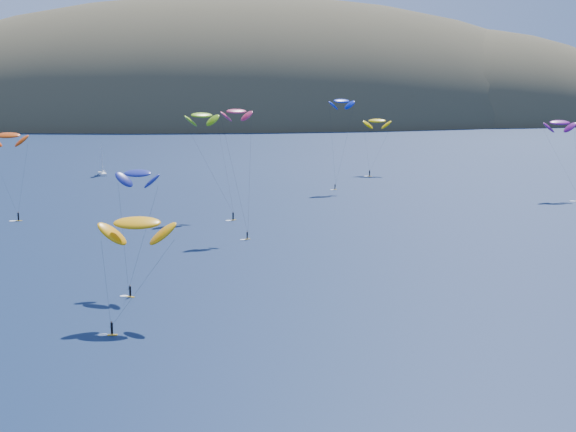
% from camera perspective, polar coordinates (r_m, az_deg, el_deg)
% --- Properties ---
extents(island, '(730.00, 300.00, 210.00)m').
position_cam_1_polar(island, '(625.94, -1.42, 5.92)').
color(island, '#3D3526').
rests_on(island, ground).
extents(sailboat, '(8.90, 7.71, 10.70)m').
position_cam_1_polar(sailboat, '(280.56, -13.07, 3.05)').
color(sailboat, white).
rests_on(sailboat, ground).
extents(kitesurfer_1, '(8.98, 8.48, 22.01)m').
position_cam_1_polar(kitesurfer_1, '(200.94, -19.30, 5.42)').
color(kitesurfer_1, yellow).
rests_on(kitesurfer_1, ground).
extents(kitesurfer_2, '(10.58, 10.99, 16.24)m').
position_cam_1_polar(kitesurfer_2, '(112.19, -10.68, -0.49)').
color(kitesurfer_2, yellow).
rests_on(kitesurfer_2, ground).
extents(kitesurfer_3, '(12.06, 13.37, 26.49)m').
position_cam_1_polar(kitesurfer_3, '(193.95, -6.15, 7.13)').
color(kitesurfer_3, yellow).
rests_on(kitesurfer_3, ground).
extents(kitesurfer_4, '(8.94, 6.54, 28.28)m').
position_cam_1_polar(kitesurfer_4, '(239.71, 3.83, 8.15)').
color(kitesurfer_4, yellow).
rests_on(kitesurfer_4, ground).
extents(kitesurfer_6, '(9.04, 12.19, 23.09)m').
position_cam_1_polar(kitesurfer_6, '(235.75, 18.76, 6.30)').
color(kitesurfer_6, yellow).
rests_on(kitesurfer_6, ground).
extents(kitesurfer_9, '(7.54, 10.79, 27.92)m').
position_cam_1_polar(kitesurfer_9, '(170.31, -3.68, 7.42)').
color(kitesurfer_9, yellow).
rests_on(kitesurfer_9, ground).
extents(kitesurfer_10, '(8.20, 11.36, 20.26)m').
position_cam_1_polar(kitesurfer_10, '(129.26, -10.65, 2.99)').
color(kitesurfer_10, yellow).
rests_on(kitesurfer_10, ground).
extents(kitesurfer_11, '(10.57, 13.49, 20.62)m').
position_cam_1_polar(kitesurfer_11, '(279.31, 6.36, 6.74)').
color(kitesurfer_11, yellow).
rests_on(kitesurfer_11, ground).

